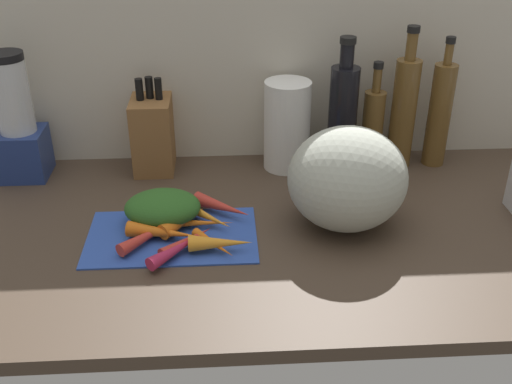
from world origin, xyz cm
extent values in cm
cube|color=#47382B|center=(0.00, 0.00, -1.50)|extent=(170.00, 80.00, 3.00)
cube|color=beige|center=(0.00, 38.50, 30.00)|extent=(170.00, 3.00, 60.00)
cube|color=#2D51B7|center=(-26.99, -3.83, 0.40)|extent=(36.74, 22.40, 0.80)
cone|color=red|center=(-31.26, -5.76, 2.23)|extent=(13.44, 14.00, 2.87)
cone|color=#B2264C|center=(-28.41, -5.21, 2.06)|extent=(10.32, 3.95, 2.52)
cone|color=red|center=(-23.40, -8.78, 2.14)|extent=(11.75, 11.56, 2.67)
cone|color=orange|center=(-28.59, -5.83, 2.55)|extent=(16.19, 7.35, 3.50)
cone|color=orange|center=(-17.90, -9.77, 1.86)|extent=(9.45, 10.66, 2.12)
cone|color=#B2264C|center=(-25.08, -11.50, 2.25)|extent=(12.76, 13.13, 2.90)
cone|color=orange|center=(-16.44, -10.64, 2.59)|extent=(13.25, 3.95, 3.59)
cone|color=red|center=(-15.93, 4.33, 2.56)|extent=(13.89, 11.12, 3.53)
cone|color=orange|center=(-21.03, -1.31, 1.86)|extent=(15.03, 2.77, 2.12)
cone|color=orange|center=(-24.52, -1.08, 2.55)|extent=(11.07, 11.97, 3.49)
cone|color=orange|center=(-20.39, 1.64, 2.36)|extent=(14.20, 13.94, 3.13)
ellipsoid|color=#2D6023|center=(-29.14, 1.64, 4.37)|extent=(16.90, 13.00, 7.15)
ellipsoid|color=#B2B7A8|center=(11.35, -0.66, 11.49)|extent=(26.06, 24.42, 22.98)
cube|color=brown|center=(-33.40, 30.68, 9.61)|extent=(10.14, 13.79, 19.22)
cylinder|color=black|center=(-35.76, 30.42, 21.97)|extent=(1.97, 1.97, 5.50)
cylinder|color=black|center=(-33.40, 31.66, 21.97)|extent=(1.99, 1.99, 5.50)
cylinder|color=black|center=(-31.03, 30.62, 21.97)|extent=(1.83, 1.83, 5.50)
cube|color=navy|center=(-66.37, 28.28, 6.19)|extent=(11.75, 11.75, 12.38)
cylinder|color=silver|center=(-66.37, 28.28, 21.50)|extent=(8.81, 8.81, 18.23)
cylinder|color=black|center=(-66.37, 28.28, 31.51)|extent=(8.99, 8.99, 1.80)
cylinder|color=white|center=(1.40, 29.50, 11.73)|extent=(11.99, 11.99, 23.46)
cylinder|color=black|center=(15.37, 27.45, 13.75)|extent=(7.35, 7.35, 27.50)
cylinder|color=black|center=(15.37, 27.45, 30.48)|extent=(3.49, 3.49, 5.96)
cylinder|color=black|center=(15.37, 27.45, 34.26)|extent=(4.01, 4.01, 1.60)
cylinder|color=brown|center=(23.86, 29.19, 10.20)|extent=(5.57, 5.57, 20.40)
cylinder|color=brown|center=(23.86, 29.19, 23.52)|extent=(2.20, 2.20, 6.24)
cylinder|color=black|center=(23.86, 29.19, 27.44)|extent=(2.53, 2.53, 1.60)
cylinder|color=brown|center=(31.54, 28.97, 14.31)|extent=(6.46, 6.46, 28.62)
cylinder|color=brown|center=(31.54, 28.97, 32.05)|extent=(2.74, 2.74, 6.86)
cylinder|color=black|center=(31.54, 28.97, 36.28)|extent=(3.15, 3.15, 1.60)
cylinder|color=brown|center=(41.25, 29.24, 13.61)|extent=(5.95, 5.95, 27.23)
cylinder|color=brown|center=(41.25, 29.24, 29.92)|extent=(2.12, 2.12, 5.38)
cylinder|color=black|center=(41.25, 29.24, 33.40)|extent=(2.44, 2.44, 1.60)
camera|label=1|loc=(-15.43, -115.43, 71.96)|focal=42.45mm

